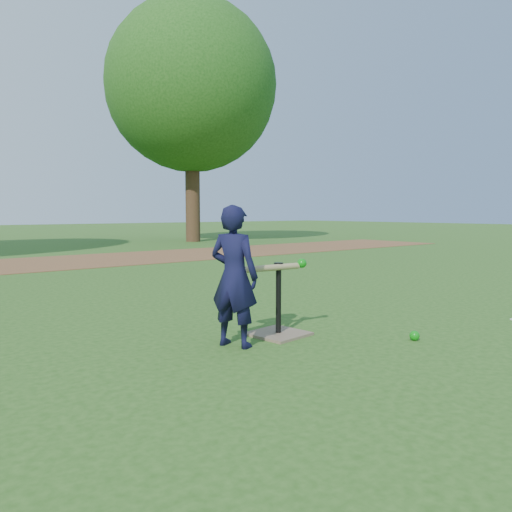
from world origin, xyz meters
TOP-DOWN VIEW (x-y plane):
  - ground at (0.00, 0.00)m, footprint 80.00×80.00m
  - dirt_strip at (0.00, 7.50)m, footprint 24.00×3.00m
  - child at (-0.49, 0.12)m, footprint 0.40×0.47m
  - wiffle_ball_ground at (0.75, -0.66)m, footprint 0.08×0.08m
  - batting_tee at (0.01, 0.17)m, footprint 0.48×0.48m
  - swing_action at (-0.07, 0.14)m, footprint 0.70×0.13m
  - tree_right at (6.50, 12.00)m, footprint 5.80×5.80m

SIDE VIEW (x-z plane):
  - ground at x=0.00m, z-range 0.00..0.00m
  - dirt_strip at x=0.00m, z-range 0.00..0.01m
  - wiffle_ball_ground at x=0.75m, z-range 0.00..0.08m
  - batting_tee at x=0.01m, z-range -0.20..0.42m
  - child at x=-0.49m, z-range 0.00..1.09m
  - swing_action at x=-0.07m, z-range 0.54..0.63m
  - tree_right at x=6.50m, z-range 1.19..9.39m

